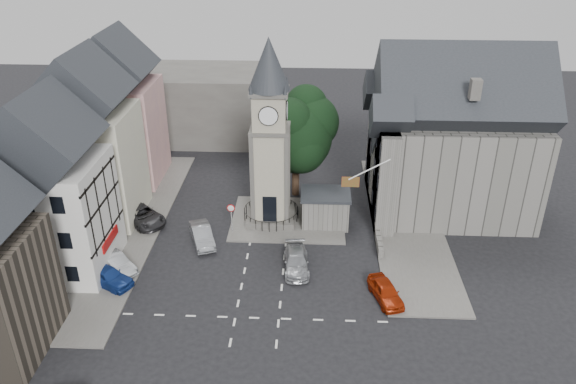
{
  "coord_description": "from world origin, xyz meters",
  "views": [
    {
      "loc": [
        3.54,
        -35.59,
        25.45
      ],
      "look_at": [
        1.64,
        5.0,
        4.37
      ],
      "focal_mm": 35.0,
      "sensor_mm": 36.0,
      "label": 1
    }
  ],
  "objects_px": {
    "stone_shelter": "(325,208)",
    "car_west_blue": "(107,276)",
    "clock_tower": "(270,135)",
    "car_east_red": "(386,291)",
    "pedestrian": "(381,216)"
  },
  "relations": [
    {
      "from": "car_east_red",
      "to": "pedestrian",
      "type": "distance_m",
      "value": 10.38
    },
    {
      "from": "pedestrian",
      "to": "car_west_blue",
      "type": "bearing_deg",
      "value": 3.4
    },
    {
      "from": "clock_tower",
      "to": "car_east_red",
      "type": "distance_m",
      "value": 16.05
    },
    {
      "from": "stone_shelter",
      "to": "car_west_blue",
      "type": "distance_m",
      "value": 18.97
    },
    {
      "from": "stone_shelter",
      "to": "pedestrian",
      "type": "height_order",
      "value": "stone_shelter"
    },
    {
      "from": "clock_tower",
      "to": "car_east_red",
      "type": "height_order",
      "value": "clock_tower"
    },
    {
      "from": "car_west_blue",
      "to": "car_east_red",
      "type": "bearing_deg",
      "value": -64.78
    },
    {
      "from": "car_east_red",
      "to": "pedestrian",
      "type": "bearing_deg",
      "value": 69.19
    },
    {
      "from": "car_west_blue",
      "to": "car_east_red",
      "type": "distance_m",
      "value": 20.53
    },
    {
      "from": "clock_tower",
      "to": "stone_shelter",
      "type": "height_order",
      "value": "clock_tower"
    },
    {
      "from": "car_west_blue",
      "to": "pedestrian",
      "type": "relative_size",
      "value": 2.27
    },
    {
      "from": "car_west_blue",
      "to": "car_east_red",
      "type": "xyz_separation_m",
      "value": [
        20.51,
        -0.84,
        -0.06
      ]
    },
    {
      "from": "stone_shelter",
      "to": "clock_tower",
      "type": "bearing_deg",
      "value": 174.16
    },
    {
      "from": "clock_tower",
      "to": "car_west_blue",
      "type": "xyz_separation_m",
      "value": [
        -11.5,
        -10.15,
        -7.39
      ]
    },
    {
      "from": "car_east_red",
      "to": "car_west_blue",
      "type": "bearing_deg",
      "value": 160.61
    }
  ]
}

